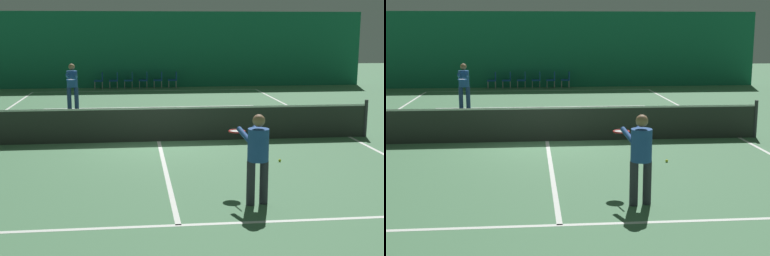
% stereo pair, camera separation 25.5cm
% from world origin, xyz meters
% --- Properties ---
extents(ground_plane, '(60.00, 60.00, 0.00)m').
position_xyz_m(ground_plane, '(0.00, 0.00, 0.00)').
color(ground_plane, '#4C7F56').
extents(backdrop_curtain, '(23.00, 0.12, 3.89)m').
position_xyz_m(backdrop_curtain, '(0.00, 13.51, 1.95)').
color(backdrop_curtain, '#196B4C').
rests_on(backdrop_curtain, ground).
extents(court_line_baseline_far, '(11.00, 0.10, 0.00)m').
position_xyz_m(court_line_baseline_far, '(0.00, 11.90, 0.00)').
color(court_line_baseline_far, white).
rests_on(court_line_baseline_far, ground).
extents(court_line_service_far, '(8.25, 0.10, 0.00)m').
position_xyz_m(court_line_service_far, '(0.00, 6.40, 0.00)').
color(court_line_service_far, white).
rests_on(court_line_service_far, ground).
extents(court_line_service_near, '(8.25, 0.10, 0.00)m').
position_xyz_m(court_line_service_near, '(0.00, -6.40, 0.00)').
color(court_line_service_near, white).
rests_on(court_line_service_near, ground).
extents(court_line_sideline_right, '(0.10, 23.80, 0.00)m').
position_xyz_m(court_line_sideline_right, '(5.50, 0.00, 0.00)').
color(court_line_sideline_right, white).
rests_on(court_line_sideline_right, ground).
extents(court_line_centre, '(0.10, 12.80, 0.00)m').
position_xyz_m(court_line_centre, '(0.00, 0.00, 0.00)').
color(court_line_centre, white).
rests_on(court_line_centre, ground).
extents(tennis_net, '(12.00, 0.10, 1.07)m').
position_xyz_m(tennis_net, '(0.00, 0.00, 0.51)').
color(tennis_net, '#2D332D').
rests_on(tennis_net, ground).
extents(player_near, '(0.61, 1.38, 1.63)m').
position_xyz_m(player_near, '(1.48, -5.47, 0.95)').
color(player_near, '#2D2D38').
rests_on(player_near, ground).
extents(player_far, '(0.47, 1.40, 1.74)m').
position_xyz_m(player_far, '(-2.97, 6.20, 1.01)').
color(player_far, navy).
rests_on(player_far, ground).
extents(courtside_chair_0, '(0.44, 0.44, 0.84)m').
position_xyz_m(courtside_chair_0, '(-2.33, 12.96, 0.49)').
color(courtside_chair_0, '#99999E').
rests_on(courtside_chair_0, ground).
extents(courtside_chair_1, '(0.44, 0.44, 0.84)m').
position_xyz_m(courtside_chair_1, '(-1.58, 12.96, 0.49)').
color(courtside_chair_1, '#99999E').
rests_on(courtside_chair_1, ground).
extents(courtside_chair_2, '(0.44, 0.44, 0.84)m').
position_xyz_m(courtside_chair_2, '(-0.83, 12.96, 0.49)').
color(courtside_chair_2, '#99999E').
rests_on(courtside_chair_2, ground).
extents(courtside_chair_3, '(0.44, 0.44, 0.84)m').
position_xyz_m(courtside_chair_3, '(-0.08, 12.96, 0.49)').
color(courtside_chair_3, '#99999E').
rests_on(courtside_chair_3, ground).
extents(courtside_chair_4, '(0.44, 0.44, 0.84)m').
position_xyz_m(courtside_chair_4, '(0.68, 12.96, 0.49)').
color(courtside_chair_4, '#99999E').
rests_on(courtside_chair_4, ground).
extents(courtside_chair_5, '(0.44, 0.44, 0.84)m').
position_xyz_m(courtside_chair_5, '(1.43, 12.96, 0.49)').
color(courtside_chair_5, '#99999E').
rests_on(courtside_chair_5, ground).
extents(tennis_ball, '(0.07, 0.07, 0.07)m').
position_xyz_m(tennis_ball, '(2.72, -2.59, 0.03)').
color(tennis_ball, '#D1DB33').
rests_on(tennis_ball, ground).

